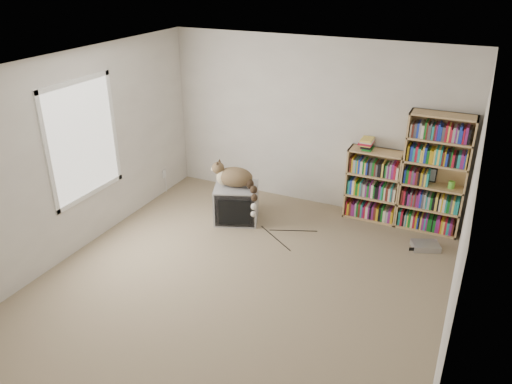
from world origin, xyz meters
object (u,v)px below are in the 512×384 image
at_px(cat, 238,181).
at_px(bookcase_short, 373,187).
at_px(crt_tv, 236,203).
at_px(dvd_player, 426,246).
at_px(bookcase_tall, 434,176).

height_order(cat, bookcase_short, bookcase_short).
bearing_deg(cat, crt_tv, 129.60).
distance_m(cat, bookcase_short, 1.95).
distance_m(bookcase_short, dvd_player, 1.13).
xyz_separation_m(bookcase_short, dvd_player, (0.87, -0.57, -0.45)).
xyz_separation_m(crt_tv, bookcase_short, (1.75, 0.88, 0.22)).
distance_m(crt_tv, bookcase_short, 1.98).
height_order(cat, bookcase_tall, bookcase_tall).
height_order(bookcase_short, dvd_player, bookcase_short).
distance_m(crt_tv, cat, 0.37).
bearing_deg(crt_tv, bookcase_tall, -2.20).
bearing_deg(cat, bookcase_short, 16.56).
bearing_deg(dvd_player, cat, 164.85).
bearing_deg(bookcase_tall, dvd_player, -82.57).
height_order(crt_tv, bookcase_tall, bookcase_tall).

